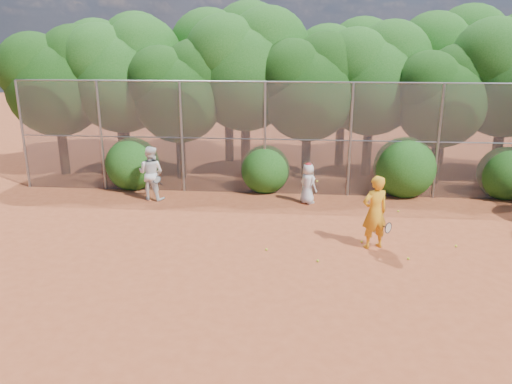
# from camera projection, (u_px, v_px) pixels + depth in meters

# --- Properties ---
(ground) EXTENTS (80.00, 80.00, 0.00)m
(ground) POSITION_uv_depth(u_px,v_px,m) (287.00, 264.00, 12.47)
(ground) COLOR #9B4323
(ground) RESTS_ON ground
(fence_back) EXTENTS (20.05, 0.09, 4.03)m
(fence_back) POSITION_uv_depth(u_px,v_px,m) (290.00, 138.00, 17.60)
(fence_back) COLOR gray
(fence_back) RESTS_ON ground
(tree_0) EXTENTS (4.38, 3.81, 6.00)m
(tree_0) POSITION_uv_depth(u_px,v_px,m) (57.00, 78.00, 19.79)
(tree_0) COLOR black
(tree_0) RESTS_ON ground
(tree_1) EXTENTS (4.64, 4.03, 6.35)m
(tree_1) POSITION_uv_depth(u_px,v_px,m) (122.00, 71.00, 19.99)
(tree_1) COLOR black
(tree_1) RESTS_ON ground
(tree_2) EXTENTS (3.99, 3.47, 5.47)m
(tree_2) POSITION_uv_depth(u_px,v_px,m) (180.00, 88.00, 19.27)
(tree_2) COLOR black
(tree_2) RESTS_ON ground
(tree_3) EXTENTS (4.89, 4.26, 6.70)m
(tree_3) POSITION_uv_depth(u_px,v_px,m) (247.00, 66.00, 19.78)
(tree_3) COLOR black
(tree_3) RESTS_ON ground
(tree_4) EXTENTS (4.19, 3.64, 5.73)m
(tree_4) POSITION_uv_depth(u_px,v_px,m) (309.00, 84.00, 19.18)
(tree_4) COLOR black
(tree_4) RESTS_ON ground
(tree_5) EXTENTS (4.51, 3.92, 6.17)m
(tree_5) POSITION_uv_depth(u_px,v_px,m) (373.00, 75.00, 19.64)
(tree_5) COLOR black
(tree_5) RESTS_ON ground
(tree_6) EXTENTS (3.86, 3.36, 5.29)m
(tree_6) POSITION_uv_depth(u_px,v_px,m) (443.00, 93.00, 18.64)
(tree_6) COLOR black
(tree_6) RESTS_ON ground
(tree_7) EXTENTS (4.77, 4.14, 6.53)m
(tree_7) POSITION_uv_depth(u_px,v_px,m) (510.00, 70.00, 18.77)
(tree_7) COLOR black
(tree_7) RESTS_ON ground
(tree_9) EXTENTS (4.83, 4.20, 6.62)m
(tree_9) POSITION_uv_depth(u_px,v_px,m) (118.00, 64.00, 22.22)
(tree_9) COLOR black
(tree_9) RESTS_ON ground
(tree_10) EXTENTS (5.15, 4.48, 7.06)m
(tree_10) POSITION_uv_depth(u_px,v_px,m) (230.00, 58.00, 21.90)
(tree_10) COLOR black
(tree_10) RESTS_ON ground
(tree_11) EXTENTS (4.64, 4.03, 6.35)m
(tree_11) POSITION_uv_depth(u_px,v_px,m) (345.00, 70.00, 21.22)
(tree_11) COLOR black
(tree_11) RESTS_ON ground
(tree_12) EXTENTS (5.02, 4.37, 6.88)m
(tree_12) POSITION_uv_depth(u_px,v_px,m) (450.00, 61.00, 21.31)
(tree_12) COLOR black
(tree_12) RESTS_ON ground
(bush_0) EXTENTS (2.00, 2.00, 2.00)m
(bush_0) POSITION_uv_depth(u_px,v_px,m) (132.00, 162.00, 18.70)
(bush_0) COLOR #184C13
(bush_0) RESTS_ON ground
(bush_1) EXTENTS (1.80, 1.80, 1.80)m
(bush_1) POSITION_uv_depth(u_px,v_px,m) (265.00, 167.00, 18.30)
(bush_1) COLOR #184C13
(bush_1) RESTS_ON ground
(bush_2) EXTENTS (2.20, 2.20, 2.20)m
(bush_2) POSITION_uv_depth(u_px,v_px,m) (405.00, 165.00, 17.81)
(bush_2) COLOR #184C13
(bush_2) RESTS_ON ground
(bush_3) EXTENTS (1.90, 1.90, 1.90)m
(bush_3) POSITION_uv_depth(u_px,v_px,m) (506.00, 171.00, 17.56)
(bush_3) COLOR #184C13
(bush_3) RESTS_ON ground
(player_yellow) EXTENTS (0.89, 0.73, 2.01)m
(player_yellow) POSITION_uv_depth(u_px,v_px,m) (375.00, 212.00, 13.19)
(player_yellow) COLOR orange
(player_yellow) RESTS_ON ground
(player_teen) EXTENTS (0.80, 0.80, 1.43)m
(player_teen) POSITION_uv_depth(u_px,v_px,m) (308.00, 183.00, 16.93)
(player_teen) COLOR white
(player_teen) RESTS_ON ground
(player_white) EXTENTS (1.05, 0.90, 1.90)m
(player_white) POSITION_uv_depth(u_px,v_px,m) (151.00, 173.00, 17.30)
(player_white) COLOR white
(player_white) RESTS_ON ground
(ball_0) EXTENTS (0.07, 0.07, 0.07)m
(ball_0) POSITION_uv_depth(u_px,v_px,m) (408.00, 259.00, 12.70)
(ball_0) COLOR #D0E229
(ball_0) RESTS_ON ground
(ball_1) EXTENTS (0.07, 0.07, 0.07)m
(ball_1) POSITION_uv_depth(u_px,v_px,m) (362.00, 242.00, 13.77)
(ball_1) COLOR #D0E229
(ball_1) RESTS_ON ground
(ball_2) EXTENTS (0.07, 0.07, 0.07)m
(ball_2) POSITION_uv_depth(u_px,v_px,m) (318.00, 261.00, 12.57)
(ball_2) COLOR #D0E229
(ball_2) RESTS_ON ground
(ball_3) EXTENTS (0.07, 0.07, 0.07)m
(ball_3) POSITION_uv_depth(u_px,v_px,m) (456.00, 246.00, 13.48)
(ball_3) COLOR #D0E229
(ball_3) RESTS_ON ground
(ball_4) EXTENTS (0.07, 0.07, 0.07)m
(ball_4) POSITION_uv_depth(u_px,v_px,m) (266.00, 250.00, 13.25)
(ball_4) COLOR #D0E229
(ball_4) RESTS_ON ground
(ball_5) EXTENTS (0.07, 0.07, 0.07)m
(ball_5) POSITION_uv_depth(u_px,v_px,m) (398.00, 211.00, 16.24)
(ball_5) COLOR #D0E229
(ball_5) RESTS_ON ground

